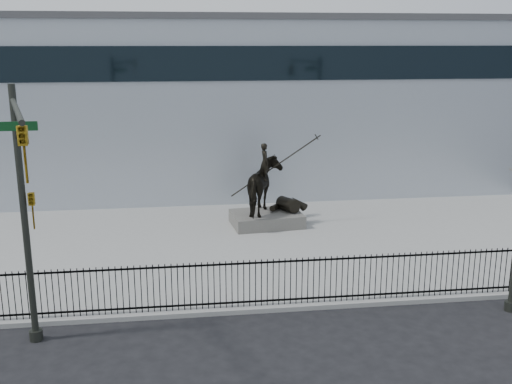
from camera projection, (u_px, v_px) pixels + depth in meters
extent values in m
plane|color=black|center=(287.00, 328.00, 17.26)|extent=(120.00, 120.00, 0.00)
cube|color=gray|center=(255.00, 245.00, 23.96)|extent=(30.00, 12.00, 0.15)
cube|color=#B3BAC3|center=(226.00, 102.00, 35.36)|extent=(44.00, 14.00, 9.00)
cube|color=black|center=(279.00, 300.00, 18.38)|extent=(22.00, 0.05, 0.05)
cube|color=black|center=(280.00, 262.00, 18.08)|extent=(22.00, 0.05, 0.05)
cube|color=black|center=(280.00, 282.00, 18.24)|extent=(22.00, 0.03, 1.50)
cube|color=#55534E|center=(267.00, 219.00, 26.28)|extent=(3.20, 2.37, 0.56)
imported|color=black|center=(267.00, 186.00, 25.92)|extent=(2.27, 2.57, 2.38)
imported|color=black|center=(265.00, 162.00, 25.63)|extent=(0.45, 0.63, 1.61)
cylinder|color=black|center=(274.00, 167.00, 25.79)|extent=(3.82, 0.47, 2.42)
cylinder|color=#272A24|center=(36.00, 335.00, 16.51)|extent=(0.36, 0.36, 0.30)
cylinder|color=#272A24|center=(25.00, 219.00, 15.68)|extent=(0.18, 0.18, 7.00)
cylinder|color=#272A24|center=(16.00, 109.00, 12.96)|extent=(1.47, 4.84, 0.12)
imported|color=#A77E12|center=(24.00, 155.00, 11.15)|extent=(0.18, 0.22, 1.10)
imported|color=#A77E12|center=(33.00, 211.00, 15.66)|extent=(0.16, 0.20, 1.00)
cube|color=#0C3F19|center=(18.00, 126.00, 13.94)|extent=(0.90, 0.03, 0.22)
cylinder|color=#272A24|center=(510.00, 306.00, 18.31)|extent=(0.36, 0.36, 0.30)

